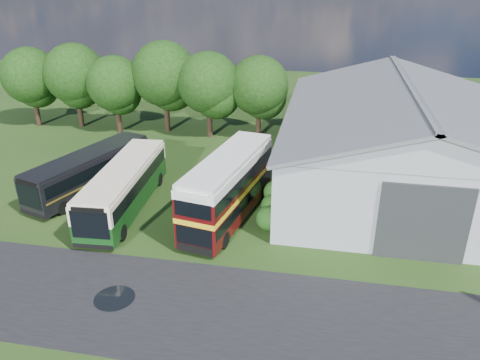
% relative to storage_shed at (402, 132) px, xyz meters
% --- Properties ---
extents(ground, '(120.00, 120.00, 0.00)m').
position_rel_storage_shed_xyz_m(ground, '(-15.00, -15.98, -4.17)').
color(ground, '#1A3410').
rests_on(ground, ground).
extents(asphalt_road, '(60.00, 8.00, 0.02)m').
position_rel_storage_shed_xyz_m(asphalt_road, '(-12.00, -18.98, -4.17)').
color(asphalt_road, black).
rests_on(asphalt_road, ground).
extents(puddle, '(2.20, 2.20, 0.01)m').
position_rel_storage_shed_xyz_m(puddle, '(-16.50, -18.98, -4.17)').
color(puddle, black).
rests_on(puddle, ground).
extents(storage_shed, '(18.80, 24.80, 8.15)m').
position_rel_storage_shed_xyz_m(storage_shed, '(0.00, 0.00, 0.00)').
color(storage_shed, gray).
rests_on(storage_shed, ground).
extents(tree_far_left, '(6.12, 6.12, 8.64)m').
position_rel_storage_shed_xyz_m(tree_far_left, '(-38.00, 8.02, 1.40)').
color(tree_far_left, black).
rests_on(tree_far_left, ground).
extents(tree_left_a, '(6.46, 6.46, 9.12)m').
position_rel_storage_shed_xyz_m(tree_left_a, '(-33.00, 8.52, 1.71)').
color(tree_left_a, black).
rests_on(tree_left_a, ground).
extents(tree_left_b, '(5.78, 5.78, 8.16)m').
position_rel_storage_shed_xyz_m(tree_left_b, '(-28.00, 7.52, 1.09)').
color(tree_left_b, black).
rests_on(tree_left_b, ground).
extents(tree_mid, '(6.80, 6.80, 9.60)m').
position_rel_storage_shed_xyz_m(tree_mid, '(-23.00, 8.82, 2.02)').
color(tree_mid, black).
rests_on(tree_mid, ground).
extents(tree_right_a, '(6.26, 6.26, 8.83)m').
position_rel_storage_shed_xyz_m(tree_right_a, '(-18.00, 7.82, 1.52)').
color(tree_right_a, black).
rests_on(tree_right_a, ground).
extents(tree_right_b, '(5.98, 5.98, 8.45)m').
position_rel_storage_shed_xyz_m(tree_right_b, '(-13.00, 8.62, 1.27)').
color(tree_right_b, black).
rests_on(tree_right_b, ground).
extents(shrub_front, '(1.70, 1.70, 1.70)m').
position_rel_storage_shed_xyz_m(shrub_front, '(-9.40, -9.98, -4.17)').
color(shrub_front, '#194714').
rests_on(shrub_front, ground).
extents(shrub_mid, '(1.60, 1.60, 1.60)m').
position_rel_storage_shed_xyz_m(shrub_mid, '(-9.40, -7.98, -4.17)').
color(shrub_mid, '#194714').
rests_on(shrub_mid, ground).
extents(shrub_back, '(1.80, 1.80, 1.80)m').
position_rel_storage_shed_xyz_m(shrub_back, '(-9.40, -5.98, -4.17)').
color(shrub_back, '#194714').
rests_on(shrub_back, ground).
extents(bus_green_single, '(3.55, 12.20, 3.32)m').
position_rel_storage_shed_xyz_m(bus_green_single, '(-20.03, -9.13, -2.40)').
color(bus_green_single, black).
rests_on(bus_green_single, ground).
extents(bus_maroon_double, '(4.68, 11.20, 4.68)m').
position_rel_storage_shed_xyz_m(bus_maroon_double, '(-12.34, -9.09, -1.83)').
color(bus_maroon_double, black).
rests_on(bus_maroon_double, ground).
extents(bus_dark_single, '(5.99, 11.61, 3.13)m').
position_rel_storage_shed_xyz_m(bus_dark_single, '(-24.04, -6.66, -2.50)').
color(bus_dark_single, black).
rests_on(bus_dark_single, ground).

